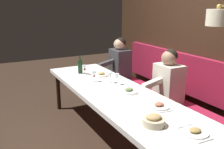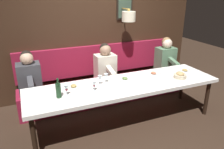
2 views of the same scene
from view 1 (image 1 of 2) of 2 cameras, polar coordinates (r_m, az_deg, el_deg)
ground_plane at (r=3.70m, az=0.90°, el=-14.75°), size 12.00×12.00×0.00m
dining_table at (r=3.41m, az=0.95°, el=-4.78°), size 0.90×3.25×0.74m
banquette_bench at (r=4.06m, az=12.10°, el=-8.71°), size 0.52×3.45×0.45m
back_wall_panel at (r=4.14m, az=19.24°, el=7.62°), size 0.59×4.65×2.90m
diner_near at (r=3.86m, az=12.41°, el=-0.66°), size 0.60×0.40×0.79m
diner_middle at (r=5.01m, az=1.73°, el=3.38°), size 0.60×0.40×0.79m
place_setting_0 at (r=2.47m, az=17.94°, el=-12.05°), size 0.24×0.31×0.05m
place_setting_1 at (r=4.17m, az=-2.39°, el=0.02°), size 0.24×0.32×0.05m
place_setting_2 at (r=3.40m, az=3.81°, el=-3.61°), size 0.24×0.32×0.05m
place_setting_3 at (r=2.96m, az=10.42°, el=-6.84°), size 0.24×0.33×0.05m
wine_glass_0 at (r=3.75m, az=-0.35°, el=-0.14°), size 0.07×0.07×0.16m
wine_glass_1 at (r=3.81m, az=-3.99°, el=0.08°), size 0.07×0.07×0.16m
wine_glass_2 at (r=3.66m, az=1.09°, el=-0.52°), size 0.07×0.07×0.16m
wine_glass_3 at (r=4.19m, az=-6.12°, el=1.46°), size 0.07×0.07×0.16m
wine_bottle at (r=4.29m, az=-7.08°, el=1.77°), size 0.08×0.08×0.30m
bread_bowl at (r=2.51m, az=9.24°, el=-10.09°), size 0.22×0.22×0.12m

